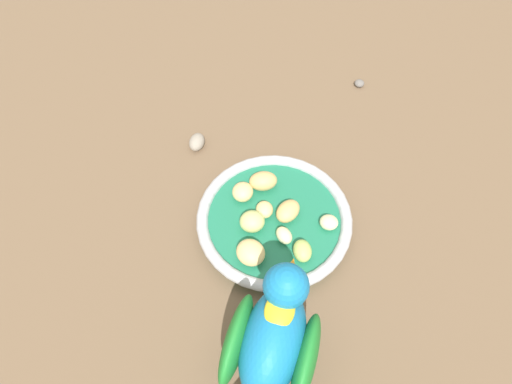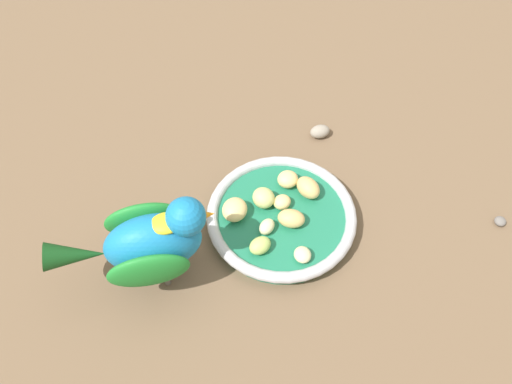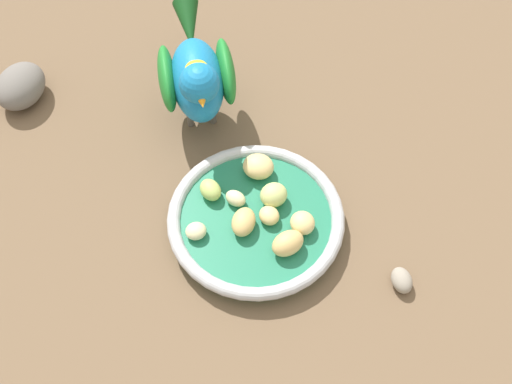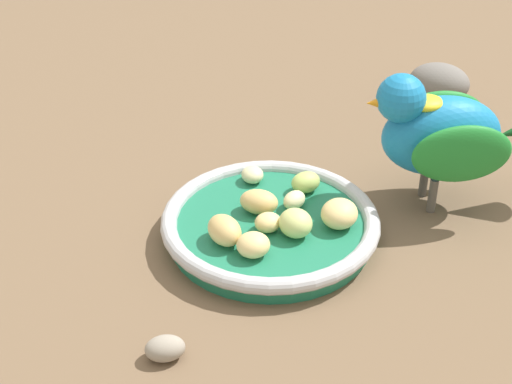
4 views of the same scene
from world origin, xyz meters
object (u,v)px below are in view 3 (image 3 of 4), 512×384
at_px(apple_piece_2, 244,222).
at_px(apple_piece_3, 269,216).
at_px(apple_piece_1, 285,244).
at_px(rock_large, 20,86).
at_px(feeding_bowl, 256,220).
at_px(apple_piece_6, 302,223).
at_px(apple_piece_4, 196,231).
at_px(parrot, 197,75).
at_px(pebble_0, 402,280).
at_px(apple_piece_8, 258,167).
at_px(apple_piece_5, 210,190).
at_px(apple_piece_0, 236,198).
at_px(apple_piece_7, 274,195).

distance_m(apple_piece_2, apple_piece_3, 0.03).
bearing_deg(apple_piece_1, apple_piece_3, -79.63).
relative_size(apple_piece_1, rock_large, 0.51).
xyz_separation_m(feeding_bowl, apple_piece_6, (-0.05, 0.02, 0.02)).
bearing_deg(feeding_bowl, apple_piece_2, 26.66).
xyz_separation_m(apple_piece_4, parrot, (-0.04, -0.18, 0.05)).
bearing_deg(apple_piece_3, parrot, -75.48).
relative_size(feeding_bowl, pebble_0, 6.51).
bearing_deg(apple_piece_6, apple_piece_4, -8.86).
bearing_deg(rock_large, pebble_0, 136.92).
bearing_deg(apple_piece_1, apple_piece_4, -23.79).
relative_size(apple_piece_4, apple_piece_8, 0.64).
bearing_deg(apple_piece_5, apple_piece_3, 140.54).
xyz_separation_m(apple_piece_3, rock_large, (0.27, -0.27, -0.01)).
distance_m(apple_piece_0, rock_large, 0.33).
relative_size(apple_piece_1, apple_piece_3, 1.54).
distance_m(apple_piece_3, rock_large, 0.38).
relative_size(apple_piece_2, apple_piece_4, 1.53).
relative_size(apple_piece_7, pebble_0, 1.03).
bearing_deg(apple_piece_8, apple_piece_1, 92.52).
xyz_separation_m(apple_piece_2, apple_piece_4, (0.05, -0.00, -0.00)).
xyz_separation_m(apple_piece_3, apple_piece_8, (-0.00, -0.07, 0.00)).
height_order(feeding_bowl, apple_piece_8, apple_piece_8).
height_order(apple_piece_6, apple_piece_8, apple_piece_8).
height_order(feeding_bowl, apple_piece_1, apple_piece_1).
relative_size(apple_piece_4, pebble_0, 0.76).
height_order(apple_piece_4, parrot, parrot).
distance_m(apple_piece_1, pebble_0, 0.14).
bearing_deg(apple_piece_8, apple_piece_3, 87.56).
bearing_deg(apple_piece_6, apple_piece_2, -13.89).
xyz_separation_m(apple_piece_2, apple_piece_5, (0.03, -0.05, -0.00)).
relative_size(apple_piece_2, rock_large, 0.49).
xyz_separation_m(apple_piece_0, apple_piece_1, (-0.04, 0.07, 0.00)).
bearing_deg(apple_piece_7, feeding_bowl, 35.43).
bearing_deg(apple_piece_8, apple_piece_4, 37.20).
bearing_deg(apple_piece_4, parrot, -101.89).
bearing_deg(feeding_bowl, apple_piece_1, 115.45).
distance_m(apple_piece_8, rock_large, 0.34).
distance_m(apple_piece_6, pebble_0, 0.13).
relative_size(apple_piece_1, apple_piece_2, 1.04).
xyz_separation_m(apple_piece_6, apple_piece_7, (0.02, -0.04, 0.00)).
xyz_separation_m(apple_piece_6, rock_large, (0.30, -0.29, -0.01)).
bearing_deg(pebble_0, apple_piece_5, -39.36).
bearing_deg(apple_piece_5, apple_piece_1, 126.48).
bearing_deg(apple_piece_7, apple_piece_6, 118.28).
bearing_deg(feeding_bowl, apple_piece_8, -105.81).
xyz_separation_m(apple_piece_2, rock_large, (0.24, -0.27, -0.01)).
bearing_deg(apple_piece_2, feeding_bowl, -153.34).
bearing_deg(parrot, apple_piece_0, 9.05).
bearing_deg(apple_piece_0, apple_piece_8, -135.34).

